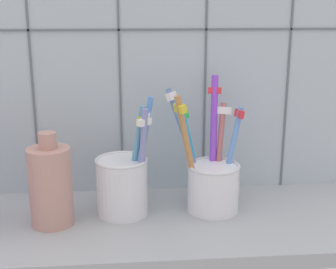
{
  "coord_description": "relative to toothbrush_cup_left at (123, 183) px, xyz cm",
  "views": [
    {
      "loc": [
        -5.4,
        -58.83,
        30.32
      ],
      "look_at": [
        0.0,
        2.39,
        13.32
      ],
      "focal_mm": 50.26,
      "sensor_mm": 36.0,
      "label": 1
    }
  ],
  "objects": [
    {
      "name": "toothbrush_cup_left",
      "position": [
        0.0,
        0.0,
        0.0
      ],
      "size": [
        8.16,
        7.28,
        16.77
      ],
      "color": "white",
      "rests_on": "counter_slab"
    },
    {
      "name": "tile_wall_back",
      "position": [
        6.23,
        9.67,
        15.99
      ],
      "size": [
        64.0,
        2.2,
        45.0
      ],
      "color": "#B2C1CC",
      "rests_on": "ground"
    },
    {
      "name": "counter_slab",
      "position": [
        6.23,
        -2.33,
        -5.52
      ],
      "size": [
        64.0,
        22.0,
        2.0
      ],
      "primitive_type": "cube",
      "color": "#9EA3A8",
      "rests_on": "ground"
    },
    {
      "name": "ceramic_vase",
      "position": [
        -9.48,
        -2.57,
        0.95
      ],
      "size": [
        5.67,
        5.67,
        12.64
      ],
      "color": "tan",
      "rests_on": "counter_slab"
    },
    {
      "name": "toothbrush_cup_right",
      "position": [
        12.47,
        0.42,
        0.01
      ],
      "size": [
        10.88,
        9.69,
        18.63
      ],
      "color": "white",
      "rests_on": "counter_slab"
    }
  ]
}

